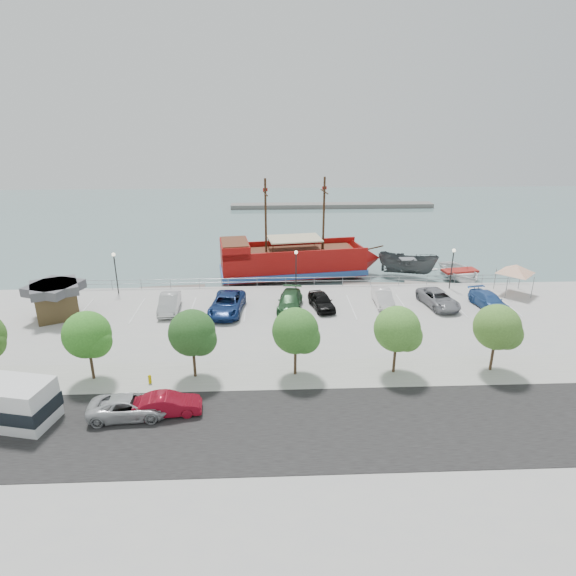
{
  "coord_description": "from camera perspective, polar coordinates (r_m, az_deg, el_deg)",
  "views": [
    {
      "loc": [
        -2.75,
        -39.56,
        17.66
      ],
      "look_at": [
        -1.0,
        2.0,
        2.0
      ],
      "focal_mm": 30.0,
      "sensor_mm": 36.0,
      "label": 1
    }
  ],
  "objects": [
    {
      "name": "seawall_railing",
      "position": [
        50.43,
        0.86,
        0.77
      ],
      "size": [
        50.0,
        0.06,
        1.0
      ],
      "color": "gray",
      "rests_on": "land_slab"
    },
    {
      "name": "dock_west",
      "position": [
        53.17,
        -13.61,
        -0.29
      ],
      "size": [
        7.21,
        2.66,
        0.4
      ],
      "primitive_type": "cube",
      "rotation": [
        0.0,
        0.0,
        0.09
      ],
      "color": "#685F58",
      "rests_on": "ground"
    },
    {
      "name": "ground",
      "position": [
        43.82,
        1.42,
        -4.58
      ],
      "size": [
        160.0,
        160.0,
        0.0
      ],
      "primitive_type": "plane",
      "color": "slate"
    },
    {
      "name": "lamp_post_right",
      "position": [
        51.86,
        18.93,
        3.0
      ],
      "size": [
        0.36,
        0.36,
        4.28
      ],
      "color": "black",
      "rests_on": "land_slab"
    },
    {
      "name": "patrol_boat",
      "position": [
        57.65,
        13.94,
        2.52
      ],
      "size": [
        7.34,
        5.36,
        2.67
      ],
      "primitive_type": "imported",
      "rotation": [
        0.0,
        0.0,
        1.12
      ],
      "color": "#454A4C",
      "rests_on": "ground"
    },
    {
      "name": "parked_car_f",
      "position": [
        46.67,
        11.17,
        -1.08
      ],
      "size": [
        1.56,
        4.31,
        1.41
      ],
      "primitive_type": "imported",
      "rotation": [
        0.0,
        0.0,
        -0.02
      ],
      "color": "white",
      "rests_on": "land_slab"
    },
    {
      "name": "dock_mid",
      "position": [
        53.46,
        10.57,
        0.09
      ],
      "size": [
        7.77,
        2.88,
        0.43
      ],
      "primitive_type": "cube",
      "rotation": [
        0.0,
        0.0,
        -0.09
      ],
      "color": "gray",
      "rests_on": "ground"
    },
    {
      "name": "street_van",
      "position": [
        31.49,
        -18.25,
        -13.19
      ],
      "size": [
        5.01,
        2.59,
        1.35
      ],
      "primitive_type": "imported",
      "rotation": [
        0.0,
        0.0,
        1.64
      ],
      "color": "#B1B2B5",
      "rests_on": "street"
    },
    {
      "name": "parked_car_e",
      "position": [
        44.96,
        4.0,
        -1.54
      ],
      "size": [
        2.58,
        4.56,
        1.46
      ],
      "primitive_type": "imported",
      "rotation": [
        0.0,
        0.0,
        0.21
      ],
      "color": "black",
      "rests_on": "land_slab"
    },
    {
      "name": "speedboat",
      "position": [
        58.7,
        19.65,
        1.57
      ],
      "size": [
        5.87,
        7.44,
        1.39
      ],
      "primitive_type": "imported",
      "rotation": [
        0.0,
        0.0,
        0.17
      ],
      "color": "white",
      "rests_on": "ground"
    },
    {
      "name": "parked_car_c",
      "position": [
        44.28,
        -7.23,
        -1.88
      ],
      "size": [
        3.38,
        6.25,
        1.67
      ],
      "primitive_type": "imported",
      "rotation": [
        0.0,
        0.0,
        -0.11
      ],
      "color": "navy",
      "rests_on": "land_slab"
    },
    {
      "name": "street",
      "position": [
        29.56,
        3.54,
        -16.07
      ],
      "size": [
        100.0,
        8.0,
        0.04
      ],
      "primitive_type": "cube",
      "color": "black",
      "rests_on": "land_slab"
    },
    {
      "name": "parked_car_b",
      "position": [
        45.53,
        -13.89,
        -1.76
      ],
      "size": [
        1.94,
        4.86,
        1.57
      ],
      "primitive_type": "imported",
      "rotation": [
        0.0,
        0.0,
        0.06
      ],
      "color": "#B8B8B8",
      "rests_on": "land_slab"
    },
    {
      "name": "tree_e",
      "position": [
        33.98,
        13.06,
        -4.95
      ],
      "size": [
        3.3,
        3.2,
        5.0
      ],
      "color": "#473321",
      "rests_on": "sidewalk"
    },
    {
      "name": "street_sedan",
      "position": [
        31.04,
        -14.07,
        -13.24
      ],
      "size": [
        4.22,
        1.82,
        1.35
      ],
      "primitive_type": "imported",
      "rotation": [
        0.0,
        0.0,
        1.67
      ],
      "color": "maroon",
      "rests_on": "street"
    },
    {
      "name": "tree_b",
      "position": [
        34.96,
        -22.53,
        -5.32
      ],
      "size": [
        3.3,
        3.2,
        5.0
      ],
      "color": "#473321",
      "rests_on": "sidewalk"
    },
    {
      "name": "canopy_tent",
      "position": [
        52.84,
        25.47,
        2.52
      ],
      "size": [
        4.25,
        4.25,
        3.5
      ],
      "rotation": [
        0.0,
        0.0,
        -0.01
      ],
      "color": "slate",
      "rests_on": "land_slab"
    },
    {
      "name": "pirate_ship",
      "position": [
        55.62,
        1.95,
        3.21
      ],
      "size": [
        19.35,
        7.71,
        12.06
      ],
      "rotation": [
        0.0,
        0.0,
        0.14
      ],
      "color": "#990D0B",
      "rests_on": "ground"
    },
    {
      "name": "parked_car_g",
      "position": [
        47.53,
        17.39,
        -1.23
      ],
      "size": [
        3.29,
        5.55,
        1.45
      ],
      "primitive_type": "imported",
      "rotation": [
        0.0,
        0.0,
        0.18
      ],
      "color": "gray",
      "rests_on": "land_slab"
    },
    {
      "name": "tree_f",
      "position": [
        36.44,
        23.77,
        -4.45
      ],
      "size": [
        3.3,
        3.2,
        5.0
      ],
      "color": "#473321",
      "rests_on": "sidewalk"
    },
    {
      "name": "lamp_post_left",
      "position": [
        50.7,
        -19.82,
        2.5
      ],
      "size": [
        0.36,
        0.36,
        4.28
      ],
      "color": "black",
      "rests_on": "land_slab"
    },
    {
      "name": "lamp_post_mid",
      "position": [
        48.43,
        0.96,
        2.93
      ],
      "size": [
        0.36,
        0.36,
        4.28
      ],
      "color": "black",
      "rests_on": "land_slab"
    },
    {
      "name": "sidewalk",
      "position": [
        34.53,
        2.53,
        -10.12
      ],
      "size": [
        100.0,
        4.0,
        0.05
      ],
      "primitive_type": "cube",
      "color": "#989891",
      "rests_on": "land_slab"
    },
    {
      "name": "shed",
      "position": [
        47.47,
        -25.79,
        -1.2
      ],
      "size": [
        5.05,
        5.05,
        3.13
      ],
      "rotation": [
        0.0,
        0.0,
        0.43
      ],
      "color": "#4C3B22",
      "rests_on": "land_slab"
    },
    {
      "name": "parked_car_h",
      "position": [
        48.73,
        22.72,
        -1.4
      ],
      "size": [
        2.76,
        5.15,
        1.42
      ],
      "primitive_type": "imported",
      "rotation": [
        0.0,
        0.0,
        0.16
      ],
      "color": "#315CA4",
      "rests_on": "land_slab"
    },
    {
      "name": "tree_d",
      "position": [
        32.85,
        1.15,
        -5.3
      ],
      "size": [
        3.3,
        3.2,
        5.0
      ],
      "color": "#473321",
      "rests_on": "sidewalk"
    },
    {
      "name": "land_slab",
      "position": [
        26.18,
        4.7,
        -23.68
      ],
      "size": [
        100.0,
        58.0,
        1.2
      ],
      "primitive_type": "cube",
      "color": "#A2A2A2",
      "rests_on": "ground"
    },
    {
      "name": "fire_hydrant",
      "position": [
        34.54,
        -16.06,
        -10.31
      ],
      "size": [
        0.23,
        0.23,
        0.67
      ],
      "rotation": [
        0.0,
        0.0,
        0.24
      ],
      "color": "#C7AC00",
      "rests_on": "sidewalk"
    },
    {
      "name": "parked_car_d",
      "position": [
        44.77,
        0.24,
        -1.56
      ],
      "size": [
        2.82,
        5.41,
        1.5
      ],
      "primitive_type": "imported",
      "rotation": [
        0.0,
        0.0,
        -0.14
      ],
      "color": "#224D28",
      "rests_on": "land_slab"
    },
    {
      "name": "tree_c",
      "position": [
        33.19,
        -11.06,
        -5.42
      ],
      "size": [
        3.3,
        3.2,
        5.0
      ],
      "color": "#473321",
      "rests_on": "sidewalk"
    },
    {
      "name": "dock_east",
      "position": [
        55.27,
        17.13,
        0.16
      ],
      "size": [
        6.94,
        3.32,
        0.38
      ],
      "primitive_type": "cube",
      "rotation": [
        0.0,
        0.0,
        -0.22
      ],
      "color": "gray",
      "rests_on": "ground"
    },
    {
      "name": "far_shore",
      "position": [
        97.14,
        5.25,
        9.71
      ],
      "size": [
        40.0,
        3.0,
        0.8
      ],
      "primitive_type": "cube",
      "color": "slate",
      "rests_on": "ground"
    }
  ]
}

